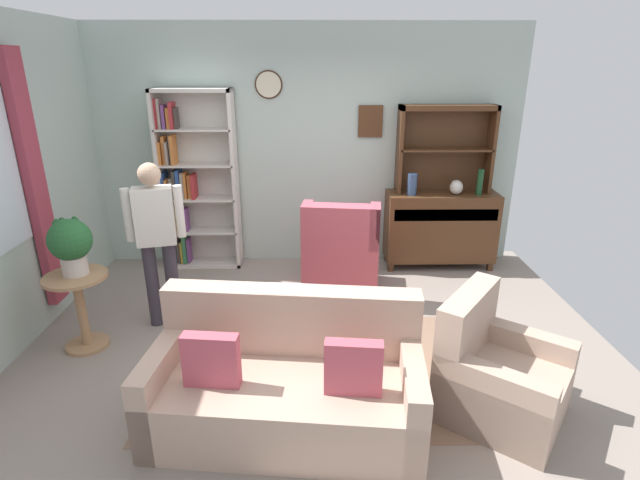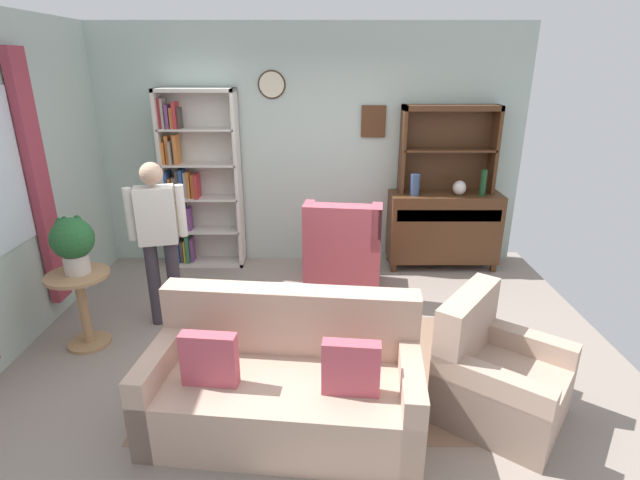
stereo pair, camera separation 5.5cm
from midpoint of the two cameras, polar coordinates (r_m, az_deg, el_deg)
name	(u,v)px [view 2 (the right image)]	position (r m, az deg, el deg)	size (l,w,h in m)	color
ground_plane	(309,350)	(4.37, -0.97, -12.82)	(5.40, 4.60, 0.02)	gray
wall_back	(311,148)	(5.87, -0.75, 10.75)	(5.00, 0.09, 2.80)	#ADC1B7
area_rug	(332,369)	(4.12, 1.84, -14.93)	(2.82, 1.71, 0.01)	#846651
bookshelf	(195,183)	(5.95, -14.28, 6.52)	(0.90, 0.30, 2.10)	silver
sideboard	(442,227)	(6.02, 14.45, 1.55)	(1.30, 0.45, 0.92)	#4C2D19
sideboard_hutch	(448,137)	(5.89, 15.10, 11.62)	(1.10, 0.26, 1.00)	#4C2D19
vase_tall	(414,185)	(5.71, 11.30, 6.41)	(0.11, 0.11, 0.25)	#33476B
vase_round	(459,188)	(5.86, 16.27, 5.92)	(0.15, 0.15, 0.17)	beige
bottle_wine	(482,183)	(5.90, 18.82, 6.41)	(0.07, 0.07, 0.30)	#194223
couch_floral	(285,384)	(3.44, -3.72, -16.60)	(1.88, 1.03, 0.90)	tan
armchair_floral	(496,379)	(3.74, 20.41, -15.07)	(1.07, 1.07, 0.88)	tan
wingback_chair	(343,260)	(5.18, 2.97, -2.39)	(0.88, 0.89, 1.05)	#B74C5B
plant_stand	(82,302)	(4.69, -25.95, -6.55)	(0.52, 0.52, 0.69)	#A87F56
potted_plant_large	(72,241)	(4.52, -26.88, -0.12)	(0.35, 0.35, 0.48)	beige
person_reading	(158,233)	(4.64, -18.24, 0.74)	(0.52, 0.27, 1.56)	#38333D
coffee_table	(282,310)	(4.25, -4.08, -8.22)	(0.80, 0.50, 0.42)	#4C2D19
book_stack	(285,303)	(4.14, -3.74, -7.38)	(0.20, 0.14, 0.08)	#B22D33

